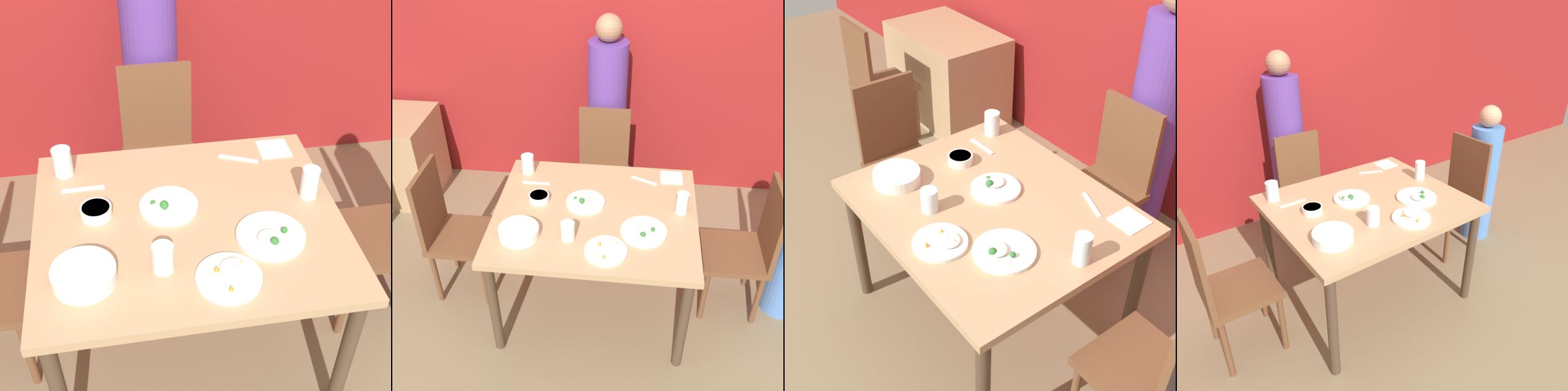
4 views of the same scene
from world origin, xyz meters
The scene contains 18 objects.
ground_plane centered at (0.00, 0.00, 0.00)m, with size 10.00×10.00×0.00m, color #847051.
wall_back centered at (0.00, 1.46, 1.35)m, with size 10.00×0.06×2.70m.
dining_table centered at (0.00, 0.00, 0.67)m, with size 1.20×1.02×0.76m.
chair_adult_spot centered at (-0.03, 0.85, 0.51)m, with size 0.40×0.40×0.95m.
chair_child_spot centered at (0.94, 0.08, 0.51)m, with size 0.40×0.40×0.95m.
chair_empty_left centered at (-0.94, 0.04, 0.51)m, with size 0.40×0.40×0.95m.
person_adult centered at (-0.03, 1.17, 0.73)m, with size 0.30×0.30×1.57m.
bowl_curry centered at (-0.40, -0.26, 0.79)m, with size 0.23×0.23×0.06m.
plate_rice_adult centered at (0.29, -0.16, 0.77)m, with size 0.26×0.26×0.05m.
plate_rice_child centered at (0.09, -0.33, 0.77)m, with size 0.23×0.23×0.05m.
plate_noodles centered at (-0.07, 0.08, 0.77)m, with size 0.24×0.24×0.05m.
bowl_rice_small centered at (-0.35, 0.08, 0.78)m, with size 0.12×0.12×0.04m.
glass_water_tall centered at (0.51, 0.06, 0.82)m, with size 0.07×0.07×0.13m.
glass_water_short centered at (-0.13, -0.25, 0.81)m, with size 0.08×0.08×0.11m.
glass_water_center centered at (-0.48, 0.38, 0.82)m, with size 0.08×0.08×0.13m.
napkin_folded centered at (0.46, 0.41, 0.76)m, with size 0.14×0.14×0.01m.
fork_steel centered at (0.28, 0.36, 0.76)m, with size 0.17×0.09×0.01m.
spoon_steel centered at (-0.41, 0.25, 0.76)m, with size 0.18×0.02×0.01m.
Camera 2 is at (0.21, -2.26, 2.59)m, focal length 45.00 mm.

